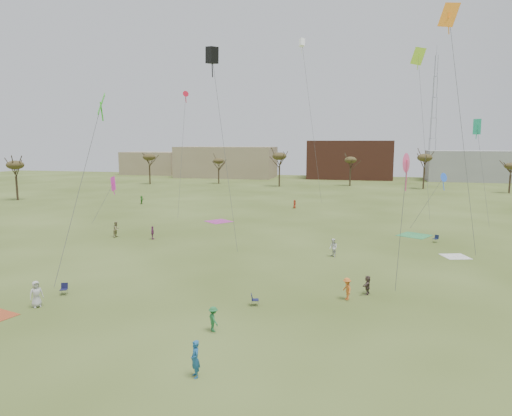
% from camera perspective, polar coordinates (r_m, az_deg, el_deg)
% --- Properties ---
extents(ground, '(260.00, 260.00, 0.00)m').
position_cam_1_polar(ground, '(32.33, -5.11, -12.74)').
color(ground, '#3A4B17').
rests_on(ground, ground).
extents(flyer_near_left, '(1.02, 1.10, 1.89)m').
position_cam_1_polar(flyer_near_left, '(36.08, -25.94, -9.72)').
color(flyer_near_left, '#BDBDBD').
rests_on(flyer_near_left, ground).
extents(flyer_near_center, '(1.11, 1.15, 1.57)m').
position_cam_1_polar(flyer_near_center, '(28.83, -5.38, -13.75)').
color(flyer_near_center, '#257039').
rests_on(flyer_near_center, ground).
extents(flyer_near_right, '(0.78, 0.82, 1.89)m').
position_cam_1_polar(flyer_near_right, '(23.83, -7.66, -18.32)').
color(flyer_near_right, '#1F5A90').
rests_on(flyer_near_right, ground).
extents(spectator_fore_b, '(0.80, 0.99, 1.95)m').
position_cam_1_polar(spectator_fore_b, '(58.21, -17.17, -2.57)').
color(spectator_fore_b, '#8E845A').
rests_on(spectator_fore_b, ground).
extents(spectator_fore_c, '(0.76, 1.44, 1.48)m').
position_cam_1_polar(spectator_fore_c, '(36.19, 13.85, -9.39)').
color(spectator_fore_c, brown).
rests_on(spectator_fore_c, ground).
extents(flyer_mid_b, '(1.02, 1.23, 1.66)m').
position_cam_1_polar(flyer_mid_b, '(34.69, 11.38, -9.94)').
color(flyer_mid_b, orange).
rests_on(flyer_mid_b, ground).
extents(spectator_mid_d, '(0.66, 1.02, 1.61)m').
position_cam_1_polar(spectator_mid_d, '(55.74, -12.90, -3.06)').
color(spectator_mid_d, '#883973').
rests_on(spectator_mid_d, ground).
extents(spectator_mid_e, '(1.11, 1.16, 1.88)m').
position_cam_1_polar(spectator_mid_e, '(46.81, 9.70, -4.97)').
color(spectator_mid_e, white).
rests_on(spectator_mid_e, ground).
extents(flyer_far_a, '(0.67, 1.49, 1.54)m').
position_cam_1_polar(flyer_far_a, '(88.05, -14.20, 1.00)').
color(flyer_far_a, '#377F2A').
rests_on(flyer_far_a, ground).
extents(flyer_far_b, '(0.71, 0.85, 1.48)m').
position_cam_1_polar(flyer_far_b, '(80.02, 4.88, 0.49)').
color(flyer_far_b, '#9B2E1A').
rests_on(flyer_far_b, ground).
extents(blanket_cream, '(3.02, 3.02, 0.03)m').
position_cam_1_polar(blanket_cream, '(50.69, 23.80, -5.63)').
color(blanket_cream, white).
rests_on(blanket_cream, ground).
extents(blanket_plum, '(4.59, 4.59, 0.03)m').
position_cam_1_polar(blanket_plum, '(66.82, -4.71, -1.70)').
color(blanket_plum, '#B53796').
rests_on(blanket_plum, ground).
extents(blanket_olive, '(4.69, 4.69, 0.03)m').
position_cam_1_polar(blanket_olive, '(60.08, 19.31, -3.28)').
color(blanket_olive, '#369751').
rests_on(blanket_olive, ground).
extents(camp_chair_left, '(0.66, 0.69, 0.87)m').
position_cam_1_polar(camp_chair_left, '(38.21, -23.03, -9.63)').
color(camp_chair_left, '#15163C').
rests_on(camp_chair_left, ground).
extents(camp_chair_center, '(0.66, 0.62, 0.87)m').
position_cam_1_polar(camp_chair_center, '(33.05, -0.14, -11.75)').
color(camp_chair_center, '#16193D').
rests_on(camp_chair_center, ground).
extents(camp_chair_right, '(0.74, 0.74, 0.87)m').
position_cam_1_polar(camp_chair_right, '(56.82, 21.67, -3.79)').
color(camp_chair_right, '#151E3A').
rests_on(camp_chair_right, ground).
extents(kites_aloft, '(64.55, 52.29, 27.75)m').
position_cam_1_polar(kites_aloft, '(55.45, 3.27, 16.05)').
color(kites_aloft, red).
rests_on(kites_aloft, ground).
extents(tree_line, '(117.44, 49.32, 8.91)m').
position_cam_1_polar(tree_line, '(108.50, 6.88, 5.88)').
color(tree_line, '#3A2B1E').
rests_on(tree_line, ground).
extents(building_tan, '(32.00, 14.00, 10.00)m').
position_cam_1_polar(building_tan, '(150.51, -3.80, 5.79)').
color(building_tan, '#937F60').
rests_on(building_tan, ground).
extents(building_brick, '(26.00, 16.00, 12.00)m').
position_cam_1_polar(building_brick, '(148.73, 11.75, 5.99)').
color(building_brick, brown).
rests_on(building_brick, ground).
extents(building_grey, '(24.00, 12.00, 9.00)m').
position_cam_1_polar(building_grey, '(149.81, 25.25, 4.82)').
color(building_grey, gray).
rests_on(building_grey, ground).
extents(building_tan_west, '(20.00, 12.00, 8.00)m').
position_cam_1_polar(building_tan_west, '(168.26, -12.93, 5.53)').
color(building_tan_west, '#937F60').
rests_on(building_tan_west, ground).
extents(radio_tower, '(1.51, 1.72, 41.00)m').
position_cam_1_polar(radio_tower, '(155.07, 21.39, 10.57)').
color(radio_tower, '#9EA3A8').
rests_on(radio_tower, ground).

